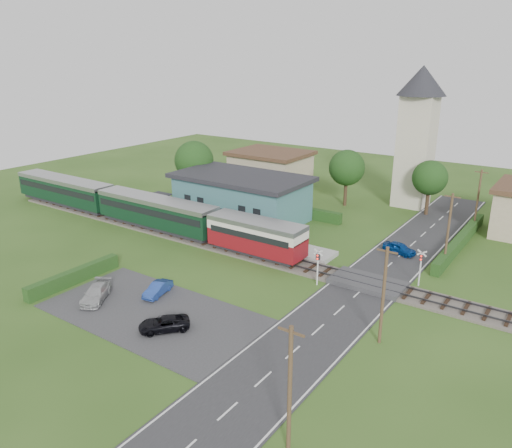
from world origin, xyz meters
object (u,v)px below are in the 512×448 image
Objects in this scene: station_building at (241,196)px; pedestrian_near at (260,233)px; train at (136,207)px; church_tower at (418,127)px; crossing_signal_far at (421,263)px; car_park_silver at (96,293)px; crossing_signal_near at (318,262)px; car_on_road at (399,248)px; house_west at (270,170)px; car_park_dark at (164,324)px; pedestrian_far at (177,212)px; car_park_blue at (158,289)px; equipment_hut at (159,204)px.

pedestrian_near is (7.17, -6.58, -1.30)m from station_building.
train is 35.87m from church_tower.
pedestrian_near is (-7.83, -23.59, -8.84)m from church_tower.
crossing_signal_far reaches higher than car_park_silver.
crossing_signal_far reaches higher than pedestrian_near.
car_on_road is at bearing 73.03° from crossing_signal_near.
church_tower is 5.37× the size of crossing_signal_far.
house_west is 41.59m from car_park_dark.
train is at bearing -98.32° from house_west.
pedestrian_far is (-12.30, 0.78, -0.03)m from pedestrian_near.
church_tower is at bearing 41.94° from car_park_silver.
car_park_blue is (6.65, -20.59, -2.10)m from station_building.
car_on_road is (3.33, 10.91, -1.53)m from crossing_signal_near.
equipment_hut is 0.71× the size of car_park_dark.
crossing_signal_far is 1.80× the size of pedestrian_far.
house_west is 3.26× the size of car_on_road.
car_park_silver is at bearing -141.01° from car_park_dark.
car_on_road is 25.35m from car_park_dark.
car_park_dark is (4.39, -3.71, -0.01)m from car_park_blue.
crossing_signal_far reaches higher than pedestrian_far.
crossing_signal_near reaches higher than equipment_hut.
equipment_hut is 20.05m from house_west.
car_park_dark is at bearing -112.55° from crossing_signal_near.
church_tower is at bearing 65.34° from car_park_blue.
equipment_hut reaches higher than pedestrian_far.
car_park_blue is 1.66× the size of pedestrian_near.
equipment_hut is 2.89m from pedestrian_far.
church_tower is 29.57m from crossing_signal_near.
car_park_silver is 20.08m from pedestrian_far.
station_building is 21.74m from car_park_blue.
car_on_road is 1.82× the size of pedestrian_far.
crossing_signal_far is 1.75× the size of pedestrian_near.
station_building is at bearing 35.92° from equipment_hut.
car_on_road is at bearing -58.76° from pedestrian_far.
car_park_blue is at bearing -71.38° from house_west.
crossing_signal_near is 8.65m from crossing_signal_far.
car_on_road is 0.92× the size of car_park_dark.
house_west reaches higher than crossing_signal_near.
car_on_road is 0.84× the size of car_park_silver.
car_on_road reaches higher than car_park_blue.
equipment_hut is 28.26m from car_on_road.
station_building reaches higher than car_park_silver.
crossing_signal_near is at bearing -87.18° from church_tower.
church_tower is 26.38m from pedestrian_near.
pedestrian_far is (2.87, -0.01, -0.39)m from equipment_hut.
equipment_hut is 26.58m from car_park_dark.
car_on_road is at bearing -30.37° from house_west.
car_park_silver is 2.12× the size of pedestrian_near.
crossing_signal_near reaches higher than car_park_dark.
car_park_blue is 4.85m from car_park_silver.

